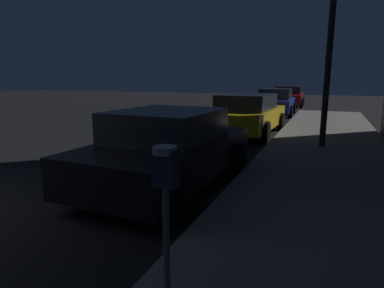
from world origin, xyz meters
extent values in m
cylinder|color=#59595B|center=(4.38, 0.09, 0.66)|extent=(0.06, 0.06, 1.01)
cube|color=#232838|center=(4.38, 0.09, 1.31)|extent=(0.19, 0.11, 0.30)
cylinder|color=#999EA5|center=(4.38, 0.09, 1.45)|extent=(0.19, 0.19, 0.06)
cube|color=black|center=(4.32, 0.09, 1.35)|extent=(0.01, 0.08, 0.11)
cube|color=black|center=(2.85, 3.17, 0.57)|extent=(2.06, 4.08, 0.64)
cube|color=#1E2328|center=(2.85, 3.11, 1.15)|extent=(1.75, 2.01, 0.56)
cylinder|color=black|center=(1.95, 4.45, 0.33)|extent=(0.25, 0.67, 0.66)
cylinder|color=black|center=(3.86, 4.37, 0.33)|extent=(0.25, 0.67, 0.66)
cylinder|color=black|center=(1.84, 1.97, 0.33)|extent=(0.25, 0.67, 0.66)
cylinder|color=black|center=(3.75, 1.89, 0.33)|extent=(0.25, 0.67, 0.66)
cube|color=gold|center=(2.85, 9.59, 0.57)|extent=(2.08, 4.45, 0.64)
cube|color=#1E2328|center=(2.84, 9.41, 1.15)|extent=(1.77, 2.46, 0.56)
cylinder|color=black|center=(1.96, 10.99, 0.33)|extent=(0.25, 0.67, 0.66)
cylinder|color=black|center=(3.86, 10.90, 0.33)|extent=(0.25, 0.67, 0.66)
cylinder|color=black|center=(1.84, 8.28, 0.33)|extent=(0.25, 0.67, 0.66)
cylinder|color=black|center=(3.74, 8.20, 0.33)|extent=(0.25, 0.67, 0.66)
cube|color=navy|center=(2.85, 16.23, 0.57)|extent=(1.89, 4.08, 0.64)
cube|color=#1E2328|center=(2.85, 16.17, 1.15)|extent=(1.62, 1.96, 0.56)
cylinder|color=black|center=(1.92, 17.45, 0.33)|extent=(0.24, 0.67, 0.66)
cylinder|color=black|center=(3.71, 17.50, 0.33)|extent=(0.24, 0.67, 0.66)
cylinder|color=black|center=(1.99, 14.96, 0.33)|extent=(0.24, 0.67, 0.66)
cylinder|color=black|center=(3.78, 15.01, 0.33)|extent=(0.24, 0.67, 0.66)
cube|color=maroon|center=(2.85, 22.45, 0.57)|extent=(2.04, 4.33, 0.64)
cube|color=#1E2328|center=(2.85, 22.46, 1.15)|extent=(1.74, 2.09, 0.56)
cylinder|color=black|center=(1.85, 23.74, 0.33)|extent=(0.24, 0.67, 0.66)
cylinder|color=black|center=(3.76, 23.80, 0.33)|extent=(0.24, 0.67, 0.66)
cylinder|color=black|center=(1.94, 21.09, 0.33)|extent=(0.24, 0.67, 0.66)
cylinder|color=black|center=(3.85, 21.16, 0.33)|extent=(0.24, 0.67, 0.66)
cylinder|color=black|center=(5.43, 7.41, 2.70)|extent=(0.16, 0.16, 5.11)
camera|label=1|loc=(5.49, -2.06, 1.99)|focal=30.43mm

